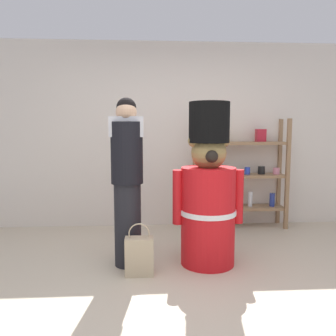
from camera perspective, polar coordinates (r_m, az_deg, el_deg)
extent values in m
plane|color=beige|center=(3.03, 3.03, -20.71)|extent=(6.40, 6.40, 0.00)
cube|color=silver|center=(4.89, 0.17, 5.51)|extent=(6.40, 0.12, 2.60)
cube|color=#93704C|center=(4.60, 4.98, -1.24)|extent=(0.05, 0.05, 1.53)
cube|color=#93704C|center=(4.94, 19.50, -1.06)|extent=(0.05, 0.05, 1.53)
cube|color=#93704C|center=(4.89, 4.46, -0.77)|extent=(0.05, 0.05, 1.53)
cube|color=#93704C|center=(5.21, 18.22, -0.63)|extent=(0.05, 0.05, 1.53)
cube|color=#93704C|center=(4.96, 11.88, -6.55)|extent=(1.25, 0.30, 0.04)
cube|color=#93704C|center=(4.88, 12.01, -1.28)|extent=(1.25, 0.30, 0.04)
cube|color=#93704C|center=(4.84, 12.14, 4.13)|extent=(1.25, 0.30, 0.04)
cylinder|color=red|center=(4.78, 5.90, -0.43)|extent=(0.09, 0.09, 0.11)
cylinder|color=navy|center=(4.76, 8.51, -0.58)|extent=(0.07, 0.07, 0.09)
cylinder|color=green|center=(4.84, 10.83, -0.45)|extent=(0.08, 0.08, 0.10)
cylinder|color=blue|center=(4.89, 13.22, -0.45)|extent=(0.08, 0.08, 0.10)
cylinder|color=black|center=(4.97, 15.47, -0.36)|extent=(0.10, 0.10, 0.11)
cylinder|color=pink|center=(5.03, 17.78, -0.47)|extent=(0.09, 0.09, 0.09)
cylinder|color=#B27226|center=(4.81, 6.56, -5.55)|extent=(0.08, 0.08, 0.17)
cylinder|color=#596B33|center=(4.89, 10.17, -5.46)|extent=(0.07, 0.07, 0.17)
cylinder|color=silver|center=(4.97, 13.68, -5.08)|extent=(0.07, 0.07, 0.21)
cylinder|color=navy|center=(5.06, 17.14, -5.13)|extent=(0.07, 0.07, 0.19)
cube|color=gold|center=(4.77, 8.89, 5.26)|extent=(0.18, 0.15, 0.14)
cube|color=#B21E2D|center=(4.92, 15.34, 5.33)|extent=(0.13, 0.10, 0.17)
cylinder|color=red|center=(3.53, 6.74, -8.03)|extent=(0.55, 0.55, 1.00)
cylinder|color=white|center=(3.51, 6.75, -7.28)|extent=(0.58, 0.58, 0.05)
sphere|color=olive|center=(3.42, 6.88, 2.61)|extent=(0.35, 0.35, 0.35)
sphere|color=olive|center=(3.39, 4.40, 4.56)|extent=(0.12, 0.12, 0.12)
sphere|color=olive|center=(3.45, 9.38, 4.52)|extent=(0.12, 0.12, 0.12)
cylinder|color=black|center=(3.42, 6.95, 7.63)|extent=(0.41, 0.41, 0.40)
cylinder|color=red|center=(3.44, 1.69, -4.92)|extent=(0.11, 0.11, 0.55)
cylinder|color=red|center=(3.55, 11.72, -4.70)|extent=(0.11, 0.11, 0.55)
sphere|color=black|center=(3.27, 7.38, 1.95)|extent=(0.12, 0.12, 0.12)
cylinder|color=black|center=(3.51, -6.80, -9.42)|extent=(0.27, 0.27, 0.85)
cylinder|color=black|center=(3.38, -6.96, 2.56)|extent=(0.32, 0.32, 0.61)
sphere|color=tan|center=(3.38, -7.06, 9.32)|extent=(0.21, 0.21, 0.21)
cube|color=silver|center=(3.31, -7.09, 6.92)|extent=(0.33, 0.04, 0.20)
sphere|color=black|center=(3.40, -7.05, 10.08)|extent=(0.20, 0.20, 0.20)
cube|color=#C1AD89|center=(3.34, -4.86, -14.63)|extent=(0.27, 0.14, 0.37)
torus|color=#C1AD89|center=(3.26, -4.90, -10.97)|extent=(0.20, 0.01, 0.20)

